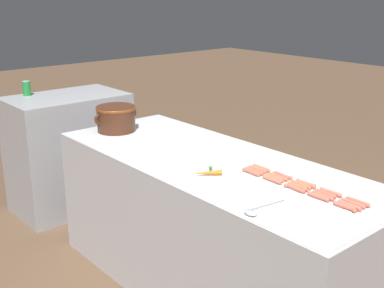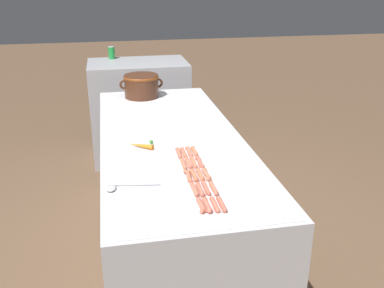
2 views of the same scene
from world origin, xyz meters
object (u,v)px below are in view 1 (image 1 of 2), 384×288
object	(u,v)px
back_cabinet	(69,152)
hot_dog_4	(251,172)
hot_dog_0	(345,207)
hot_dog_9	(255,171)
hot_dog_8	(274,178)
soda_can	(27,88)
hot_dog_14	(257,169)
hot_dog_11	(325,194)
carrot	(207,173)
hot_dog_6	(323,196)
hot_dog_13	(278,177)
hot_dog_2	(295,188)
hot_dog_3	(272,180)
hot_dog_16	(331,192)
hot_dog_17	(306,184)
bean_pot	(116,117)
hot_dog_10	(353,203)
hot_dog_15	(358,202)
hot_dog_5	(350,205)
hot_dog_12	(301,185)
hot_dog_1	(318,197)
hot_dog_19	(261,168)
serving_spoon	(256,210)
hot_dog_7	(298,186)

from	to	relation	value
back_cabinet	hot_dog_4	distance (m)	2.16
hot_dog_0	hot_dog_9	xyz separation A→B (m)	(0.03, 0.61, 0.00)
hot_dog_8	soda_can	xyz separation A→B (m)	(-0.34, 2.48, 0.17)
hot_dog_9	hot_dog_14	world-z (taller)	same
hot_dog_9	hot_dog_11	distance (m)	0.45
hot_dog_14	soda_can	distance (m)	2.36
carrot	soda_can	distance (m)	2.20
hot_dog_6	hot_dog_11	distance (m)	0.03
back_cabinet	hot_dog_13	distance (m)	2.30
hot_dog_11	hot_dog_2	bearing A→B (deg)	112.89
hot_dog_2	hot_dog_4	bearing A→B (deg)	90.09
hot_dog_3	hot_dog_16	xyz separation A→B (m)	(0.10, -0.31, 0.00)
hot_dog_17	bean_pot	distance (m)	1.57
hot_dog_6	bean_pot	distance (m)	1.71
hot_dog_3	bean_pot	world-z (taller)	bean_pot
hot_dog_10	hot_dog_13	world-z (taller)	same
back_cabinet	hot_dog_9	world-z (taller)	back_cabinet
hot_dog_11	hot_dog_15	distance (m)	0.17
soda_can	hot_dog_0	bearing A→B (deg)	-84.09
hot_dog_5	soda_can	bearing A→B (deg)	96.50
hot_dog_14	hot_dog_17	world-z (taller)	same
hot_dog_2	hot_dog_12	bearing A→B (deg)	5.91
hot_dog_2	soda_can	world-z (taller)	soda_can
hot_dog_16	soda_can	size ratio (longest dim) A/B	1.05
bean_pot	carrot	size ratio (longest dim) A/B	2.19
hot_dog_3	hot_dog_4	distance (m)	0.15
soda_can	hot_dog_1	bearing A→B (deg)	-83.73
hot_dog_1	hot_dog_11	world-z (taller)	same
hot_dog_2	carrot	world-z (taller)	carrot
hot_dog_19	serving_spoon	distance (m)	0.57
hot_dog_5	hot_dog_19	xyz separation A→B (m)	(0.07, 0.62, 0.00)
serving_spoon	hot_dog_10	bearing A→B (deg)	-32.15
hot_dog_17	hot_dog_1	bearing A→B (deg)	-123.31
hot_dog_13	hot_dog_17	size ratio (longest dim) A/B	1.00
hot_dog_5	hot_dog_12	size ratio (longest dim) A/B	1.00
hot_dog_1	soda_can	xyz separation A→B (m)	(-0.31, 2.79, 0.17)
hot_dog_13	carrot	world-z (taller)	carrot
hot_dog_14	hot_dog_15	bearing A→B (deg)	-87.25
hot_dog_0	hot_dog_12	world-z (taller)	same
hot_dog_8	bean_pot	bearing A→B (deg)	95.30
hot_dog_4	bean_pot	size ratio (longest dim) A/B	0.37
hot_dog_11	soda_can	distance (m)	2.81
hot_dog_8	hot_dog_14	bearing A→B (deg)	77.70
hot_dog_3	carrot	world-z (taller)	carrot
hot_dog_12	bean_pot	distance (m)	1.56
hot_dog_1	hot_dog_16	xyz separation A→B (m)	(0.10, -0.01, 0.00)
hot_dog_8	hot_dog_0	bearing A→B (deg)	-94.12
hot_dog_7	hot_dog_10	world-z (taller)	same
hot_dog_0	hot_dog_12	size ratio (longest dim) A/B	1.00
hot_dog_7	hot_dog_11	bearing A→B (deg)	-79.36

